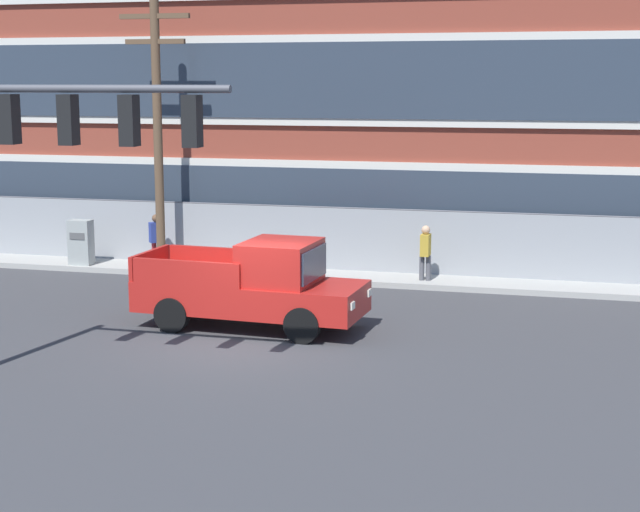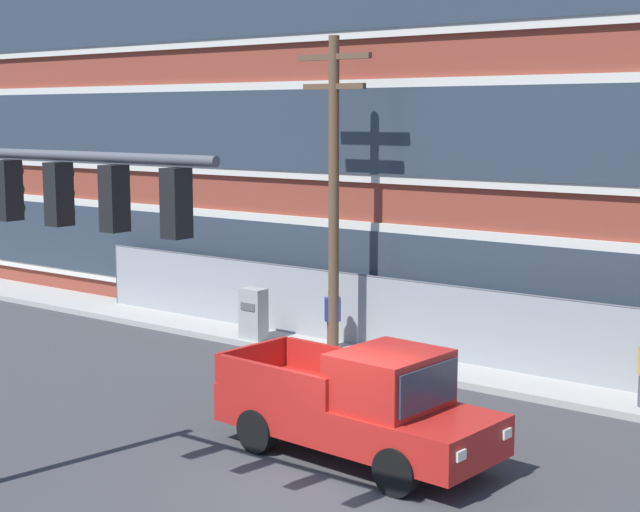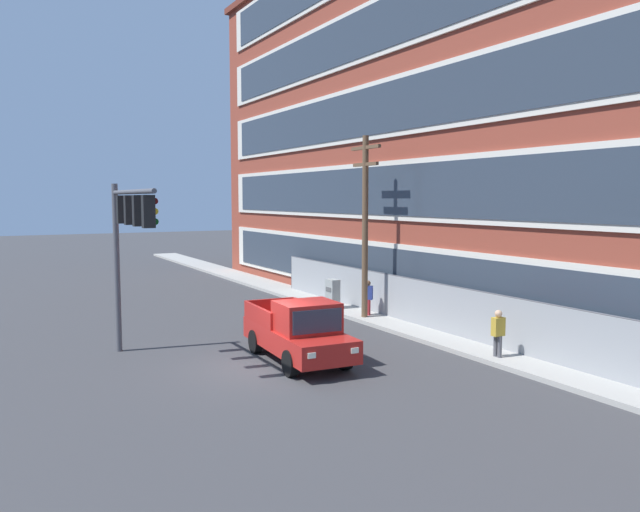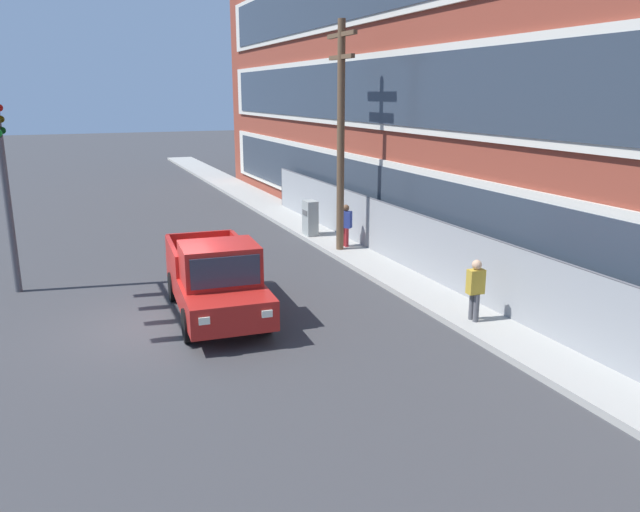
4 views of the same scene
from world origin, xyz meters
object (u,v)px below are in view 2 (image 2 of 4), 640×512
object	(u,v)px
traffic_signal_mast	(41,234)
pickup_truck_red	(362,407)
electrical_cabinet	(253,317)
utility_pole_near_corner	(334,185)
pedestrian_near_cabinet	(333,316)

from	to	relation	value
traffic_signal_mast	pickup_truck_red	world-z (taller)	traffic_signal_mast
pickup_truck_red	electrical_cabinet	bearing A→B (deg)	143.37
traffic_signal_mast	electrical_cabinet	bearing A→B (deg)	115.74
utility_pole_near_corner	electrical_cabinet	xyz separation A→B (m)	(-2.52, -0.14, -3.58)
pickup_truck_red	pedestrian_near_cabinet	distance (m)	7.77
traffic_signal_mast	electrical_cabinet	distance (m)	11.88
utility_pole_near_corner	pedestrian_near_cabinet	size ratio (longest dim) A/B	4.67
pickup_truck_red	electrical_cabinet	size ratio (longest dim) A/B	3.53
pickup_truck_red	utility_pole_near_corner	xyz separation A→B (m)	(-4.74, 5.54, 3.37)
pedestrian_near_cabinet	pickup_truck_red	bearing A→B (deg)	-49.50
electrical_cabinet	pedestrian_near_cabinet	distance (m)	2.29
electrical_cabinet	traffic_signal_mast	bearing A→B (deg)	-64.26
pedestrian_near_cabinet	electrical_cabinet	bearing A→B (deg)	-167.25
pedestrian_near_cabinet	utility_pole_near_corner	bearing A→B (deg)	-50.48
traffic_signal_mast	utility_pole_near_corner	xyz separation A→B (m)	(-2.40, 10.36, 0.04)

